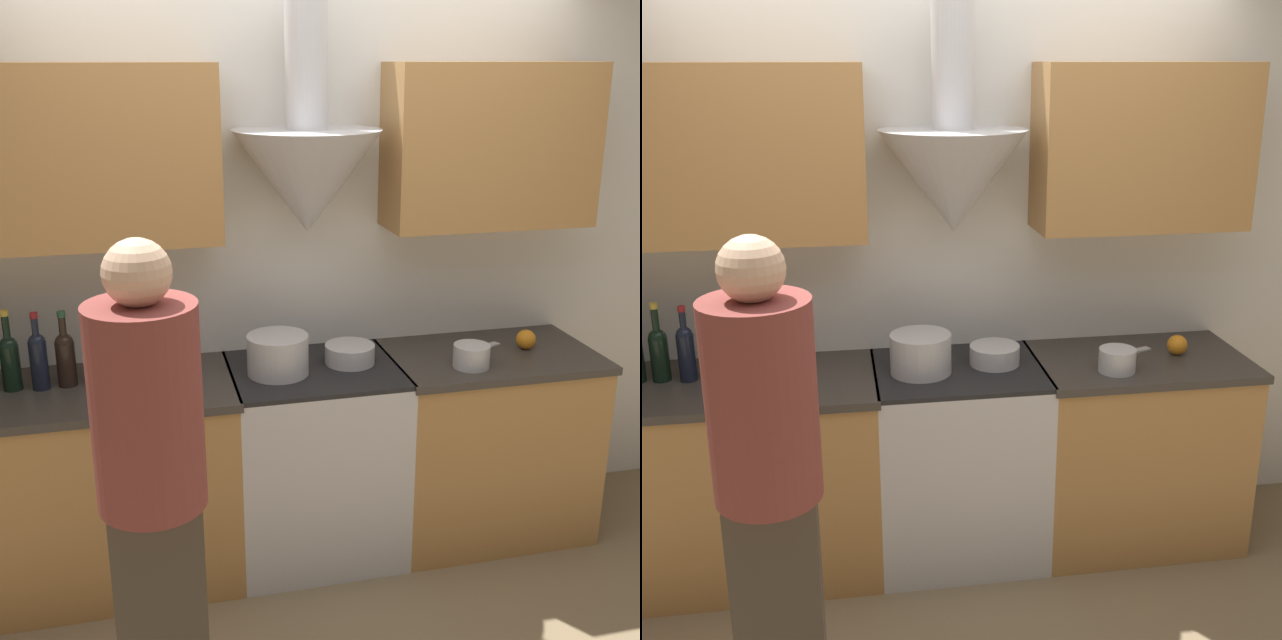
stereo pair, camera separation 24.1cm
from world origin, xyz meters
TOP-DOWN VIEW (x-y plane):
  - ground_plane at (0.00, 0.00)m, footprint 12.00×12.00m
  - wall_back at (-0.11, 0.62)m, footprint 8.40×0.62m
  - counter_left at (-1.14, 0.36)m, footprint 1.57×0.62m
  - counter_right at (0.82, 0.36)m, footprint 0.94×0.62m
  - stove_range at (0.00, 0.36)m, footprint 0.73×0.60m
  - wine_bottle_6 at (-1.23, 0.42)m, footprint 0.08×0.08m
  - wine_bottle_7 at (-1.12, 0.40)m, footprint 0.07×0.07m
  - wine_bottle_8 at (-1.02, 0.41)m, footprint 0.08×0.08m
  - wine_bottle_9 at (-0.92, 0.40)m, footprint 0.08×0.08m
  - stock_pot at (-0.16, 0.33)m, footprint 0.26×0.26m
  - mixing_bowl at (0.16, 0.38)m, footprint 0.22×0.22m
  - orange_fruit at (1.00, 0.37)m, footprint 0.09×0.09m
  - saucepan at (0.66, 0.21)m, footprint 0.16×0.16m
  - chefs_knife at (0.79, 0.41)m, footprint 0.23×0.12m
  - person_foreground_left at (-0.72, -0.69)m, footprint 0.31×0.31m

SIDE VIEW (x-z plane):
  - ground_plane at x=0.00m, z-range 0.00..0.00m
  - counter_left at x=-1.14m, z-range 0.00..0.89m
  - counter_right at x=0.82m, z-range 0.00..0.89m
  - stove_range at x=0.00m, z-range 0.00..0.90m
  - chefs_knife at x=0.79m, z-range 0.89..0.90m
  - mixing_bowl at x=0.16m, z-range 0.89..0.98m
  - orange_fruit at x=1.00m, z-range 0.89..0.98m
  - saucepan at x=0.66m, z-range 0.89..0.99m
  - person_foreground_left at x=-0.72m, z-range 0.10..1.82m
  - stock_pot at x=-0.16m, z-range 0.89..1.06m
  - wine_bottle_8 at x=-1.02m, z-range 0.86..1.18m
  - wine_bottle_6 at x=-1.23m, z-range 0.85..1.19m
  - wine_bottle_7 at x=-1.12m, z-range 0.86..1.19m
  - wine_bottle_9 at x=-0.92m, z-range 0.86..1.19m
  - wall_back at x=-0.11m, z-range 0.17..2.77m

